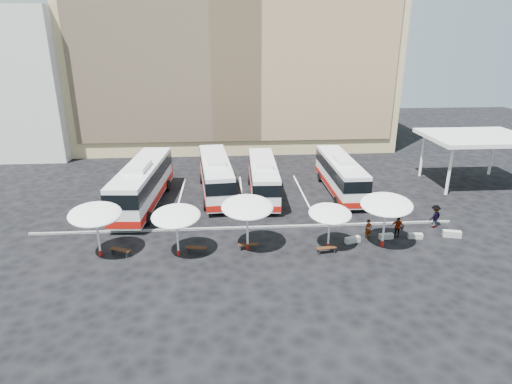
{
  "coord_description": "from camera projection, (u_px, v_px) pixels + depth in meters",
  "views": [
    {
      "loc": [
        -1.43,
        -30.94,
        14.59
      ],
      "look_at": [
        1.0,
        3.0,
        2.2
      ],
      "focal_mm": 30.0,
      "sensor_mm": 36.0,
      "label": 1
    }
  ],
  "objects": [
    {
      "name": "ground",
      "position": [
        246.0,
        231.0,
        34.09
      ],
      "size": [
        120.0,
        120.0,
        0.0
      ],
      "primitive_type": "plane",
      "color": "black",
      "rests_on": "ground"
    },
    {
      "name": "bus_0",
      "position": [
        143.0,
        183.0,
        38.67
      ],
      "size": [
        3.81,
        13.48,
        4.23
      ],
      "rotation": [
        0.0,
        0.0,
        -0.07
      ],
      "color": "white",
      "rests_on": "ground"
    },
    {
      "name": "apartment_block",
      "position": [
        19.0,
        82.0,
        55.38
      ],
      "size": [
        14.0,
        14.0,
        18.0
      ],
      "primitive_type": "cube",
      "color": "silver",
      "rests_on": "ground"
    },
    {
      "name": "curb_divider",
      "position": [
        246.0,
        228.0,
        34.53
      ],
      "size": [
        34.0,
        0.25,
        0.15
      ],
      "primitive_type": "cube",
      "color": "black",
      "rests_on": "ground"
    },
    {
      "name": "sunshade_1",
      "position": [
        176.0,
        216.0,
        29.27
      ],
      "size": [
        3.61,
        3.65,
        3.56
      ],
      "rotation": [
        0.0,
        0.0,
        -0.06
      ],
      "color": "white",
      "rests_on": "ground"
    },
    {
      "name": "bus_1",
      "position": [
        216.0,
        175.0,
        41.51
      ],
      "size": [
        3.7,
        12.45,
        3.89
      ],
      "rotation": [
        0.0,
        0.0,
        0.09
      ],
      "color": "white",
      "rests_on": "ground"
    },
    {
      "name": "bay_lines",
      "position": [
        242.0,
        196.0,
        41.59
      ],
      "size": [
        24.15,
        12.0,
        0.01
      ],
      "color": "white",
      "rests_on": "ground"
    },
    {
      "name": "passenger_1",
      "position": [
        399.0,
        219.0,
        34.15
      ],
      "size": [
        1.02,
        0.88,
        1.81
      ],
      "primitive_type": "imported",
      "rotation": [
        0.0,
        0.0,
        2.89
      ],
      "color": "black",
      "rests_on": "ground"
    },
    {
      "name": "sunshade_0",
      "position": [
        95.0,
        214.0,
        29.14
      ],
      "size": [
        4.65,
        4.67,
        3.75
      ],
      "rotation": [
        0.0,
        0.0,
        0.37
      ],
      "color": "white",
      "rests_on": "ground"
    },
    {
      "name": "conc_bench_0",
      "position": [
        353.0,
        240.0,
        32.12
      ],
      "size": [
        1.24,
        0.71,
        0.44
      ],
      "primitive_type": "cube",
      "rotation": [
        0.0,
        0.0,
        0.29
      ],
      "color": "gray",
      "rests_on": "ground"
    },
    {
      "name": "wood_bench_2",
      "position": [
        248.0,
        245.0,
        31.03
      ],
      "size": [
        1.43,
        0.46,
        0.43
      ],
      "rotation": [
        0.0,
        0.0,
        0.06
      ],
      "color": "black",
      "rests_on": "ground"
    },
    {
      "name": "conc_bench_3",
      "position": [
        452.0,
        234.0,
        33.02
      ],
      "size": [
        1.4,
        0.77,
        0.5
      ],
      "primitive_type": "cube",
      "rotation": [
        0.0,
        0.0,
        -0.26
      ],
      "color": "gray",
      "rests_on": "ground"
    },
    {
      "name": "sunshade_3",
      "position": [
        330.0,
        214.0,
        30.41
      ],
      "size": [
        3.09,
        3.13,
        3.22
      ],
      "rotation": [
        0.0,
        0.0,
        -0.0
      ],
      "color": "white",
      "rests_on": "ground"
    },
    {
      "name": "passenger_2",
      "position": [
        397.0,
        227.0,
        32.84
      ],
      "size": [
        1.04,
        0.72,
        1.64
      ],
      "primitive_type": "imported",
      "rotation": [
        0.0,
        0.0,
        -0.36
      ],
      "color": "black",
      "rests_on": "ground"
    },
    {
      "name": "wood_bench_1",
      "position": [
        196.0,
        249.0,
        30.5
      ],
      "size": [
        1.56,
        0.67,
        0.46
      ],
      "rotation": [
        0.0,
        0.0,
        -0.18
      ],
      "color": "black",
      "rests_on": "ground"
    },
    {
      "name": "bus_2",
      "position": [
        263.0,
        177.0,
        41.22
      ],
      "size": [
        2.92,
        11.59,
        3.66
      ],
      "rotation": [
        0.0,
        0.0,
        -0.03
      ],
      "color": "white",
      "rests_on": "ground"
    },
    {
      "name": "wood_bench_0",
      "position": [
        120.0,
        251.0,
        30.17
      ],
      "size": [
        1.62,
        1.02,
        0.49
      ],
      "rotation": [
        0.0,
        0.0,
        -0.41
      ],
      "color": "black",
      "rests_on": "ground"
    },
    {
      "name": "wood_bench_3",
      "position": [
        326.0,
        249.0,
        30.49
      ],
      "size": [
        1.5,
        0.61,
        0.45
      ],
      "rotation": [
        0.0,
        0.0,
        0.15
      ],
      "color": "black",
      "rests_on": "ground"
    },
    {
      "name": "conc_bench_2",
      "position": [
        415.0,
        236.0,
        32.79
      ],
      "size": [
        1.11,
        0.49,
        0.4
      ],
      "primitive_type": "cube",
      "rotation": [
        0.0,
        0.0,
        -0.12
      ],
      "color": "gray",
      "rests_on": "ground"
    },
    {
      "name": "sandstone_building",
      "position": [
        234.0,
        52.0,
        59.64
      ],
      "size": [
        42.0,
        18.25,
        29.6
      ],
      "color": "tan",
      "rests_on": "ground"
    },
    {
      "name": "passenger_3",
      "position": [
        435.0,
        216.0,
        34.46
      ],
      "size": [
        1.43,
        1.23,
        1.92
      ],
      "primitive_type": "imported",
      "rotation": [
        0.0,
        0.0,
        3.66
      ],
      "color": "black",
      "rests_on": "ground"
    },
    {
      "name": "sunshade_2",
      "position": [
        247.0,
        207.0,
        30.07
      ],
      "size": [
        3.95,
        3.99,
        3.88
      ],
      "rotation": [
        0.0,
        0.0,
        0.07
      ],
      "color": "white",
      "rests_on": "ground"
    },
    {
      "name": "service_canopy",
      "position": [
        477.0,
        138.0,
        43.4
      ],
      "size": [
        10.0,
        8.0,
        5.2
      ],
      "color": "white",
      "rests_on": "ground"
    },
    {
      "name": "conc_bench_1",
      "position": [
        386.0,
        236.0,
        32.71
      ],
      "size": [
        1.12,
        0.47,
        0.41
      ],
      "primitive_type": "cube",
      "rotation": [
        0.0,
        0.0,
        0.1
      ],
      "color": "gray",
      "rests_on": "ground"
    },
    {
      "name": "bus_3",
      "position": [
        340.0,
        173.0,
        42.09
      ],
      "size": [
        2.77,
        11.76,
        3.73
      ],
      "rotation": [
        0.0,
        0.0,
        -0.0
      ],
      "color": "white",
      "rests_on": "ground"
    },
    {
      "name": "sunshade_4",
      "position": [
        386.0,
        205.0,
        30.5
      ],
      "size": [
        4.84,
        4.87,
        3.88
      ],
      "rotation": [
        0.0,
        0.0,
        -0.39
      ],
      "color": "white",
      "rests_on": "ground"
    },
    {
      "name": "passenger_0",
      "position": [
        368.0,
        229.0,
        32.48
      ],
      "size": [
        0.65,
        0.49,
        1.6
      ],
      "primitive_type": "imported",
      "rotation": [
        0.0,
        0.0,
        0.19
      ],
      "color": "black",
      "rests_on": "ground"
    }
  ]
}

